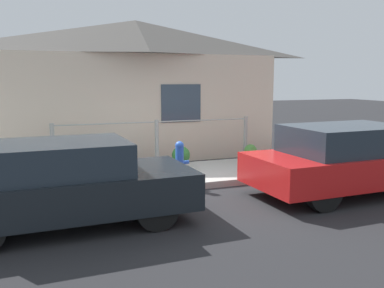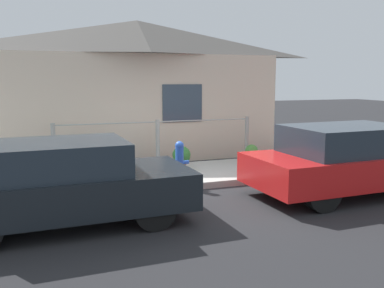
{
  "view_description": "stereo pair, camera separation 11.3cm",
  "coord_description": "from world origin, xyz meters",
  "px_view_note": "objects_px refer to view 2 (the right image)",
  "views": [
    {
      "loc": [
        -2.78,
        -7.87,
        2.24
      ],
      "look_at": [
        0.27,
        0.3,
        0.9
      ],
      "focal_mm": 40.0,
      "sensor_mm": 36.0,
      "label": 1
    },
    {
      "loc": [
        -2.67,
        -7.9,
        2.24
      ],
      "look_at": [
        0.27,
        0.3,
        0.9
      ],
      "focal_mm": 40.0,
      "sensor_mm": 36.0,
      "label": 2
    }
  ],
  "objects_px": {
    "car_left": "(63,183)",
    "potted_plant_by_fence": "(68,161)",
    "car_right": "(350,159)",
    "potted_plant_near_hydrant": "(182,156)",
    "potted_plant_corner": "(252,153)",
    "fire_hydrant": "(180,160)"
  },
  "relations": [
    {
      "from": "fire_hydrant",
      "to": "car_right",
      "type": "bearing_deg",
      "value": -27.57
    },
    {
      "from": "car_right",
      "to": "potted_plant_near_hydrant",
      "type": "xyz_separation_m",
      "value": [
        -2.6,
        2.59,
        -0.22
      ]
    },
    {
      "from": "potted_plant_near_hydrant",
      "to": "car_right",
      "type": "bearing_deg",
      "value": -44.85
    },
    {
      "from": "car_left",
      "to": "potted_plant_by_fence",
      "type": "relative_size",
      "value": 7.64
    },
    {
      "from": "potted_plant_near_hydrant",
      "to": "potted_plant_corner",
      "type": "xyz_separation_m",
      "value": [
        1.98,
        0.33,
        -0.09
      ]
    },
    {
      "from": "fire_hydrant",
      "to": "potted_plant_corner",
      "type": "bearing_deg",
      "value": 29.9
    },
    {
      "from": "car_right",
      "to": "potted_plant_corner",
      "type": "distance_m",
      "value": 3.0
    },
    {
      "from": "car_right",
      "to": "potted_plant_corner",
      "type": "height_order",
      "value": "car_right"
    },
    {
      "from": "potted_plant_corner",
      "to": "fire_hydrant",
      "type": "bearing_deg",
      "value": -150.1
    },
    {
      "from": "car_left",
      "to": "fire_hydrant",
      "type": "xyz_separation_m",
      "value": [
        2.37,
        1.56,
        -0.09
      ]
    },
    {
      "from": "car_left",
      "to": "potted_plant_by_fence",
      "type": "bearing_deg",
      "value": 83.31
    },
    {
      "from": "fire_hydrant",
      "to": "potted_plant_by_fence",
      "type": "bearing_deg",
      "value": 143.76
    },
    {
      "from": "fire_hydrant",
      "to": "potted_plant_near_hydrant",
      "type": "xyz_separation_m",
      "value": [
        0.38,
        1.03,
        -0.11
      ]
    },
    {
      "from": "fire_hydrant",
      "to": "potted_plant_near_hydrant",
      "type": "bearing_deg",
      "value": 69.52
    },
    {
      "from": "car_right",
      "to": "potted_plant_by_fence",
      "type": "relative_size",
      "value": 8.22
    },
    {
      "from": "potted_plant_near_hydrant",
      "to": "potted_plant_corner",
      "type": "distance_m",
      "value": 2.01
    },
    {
      "from": "car_right",
      "to": "potted_plant_by_fence",
      "type": "height_order",
      "value": "car_right"
    },
    {
      "from": "potted_plant_by_fence",
      "to": "potted_plant_corner",
      "type": "bearing_deg",
      "value": -2.34
    },
    {
      "from": "potted_plant_near_hydrant",
      "to": "potted_plant_corner",
      "type": "bearing_deg",
      "value": 9.52
    },
    {
      "from": "potted_plant_corner",
      "to": "car_left",
      "type": "bearing_deg",
      "value": -148.37
    },
    {
      "from": "car_right",
      "to": "fire_hydrant",
      "type": "height_order",
      "value": "car_right"
    },
    {
      "from": "car_left",
      "to": "car_right",
      "type": "bearing_deg",
      "value": -1.84
    }
  ]
}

